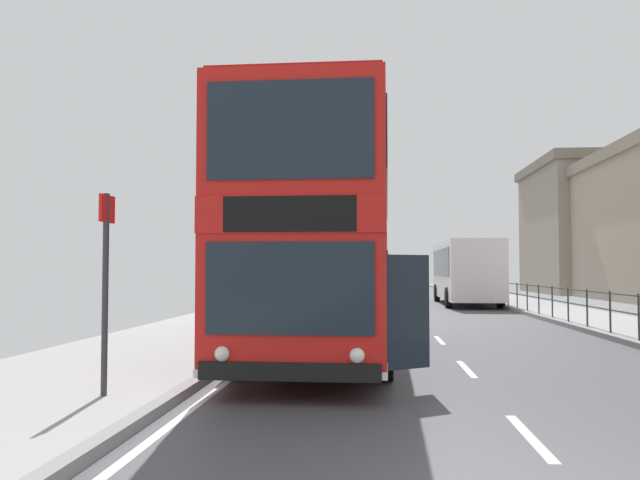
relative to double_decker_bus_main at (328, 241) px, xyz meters
The scene contains 5 objects.
double_decker_bus_main is the anchor object (origin of this frame).
background_bus_far_lane 20.84m from the double_decker_bus_main, 74.32° to the left, with size 2.72×10.19×3.15m.
pedestrian_railing_far_kerb 9.59m from the double_decker_bus_main, 41.73° to the left, with size 0.05×27.86×1.07m.
bus_stop_sign_near 6.34m from the double_decker_bus_main, 113.46° to the right, with size 0.08×0.44×2.63m.
background_building_02 42.35m from the double_decker_bus_main, 61.59° to the left, with size 14.09×12.56×9.93m.
Camera 1 is at (-1.64, -4.64, 1.77)m, focal length 37.13 mm.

